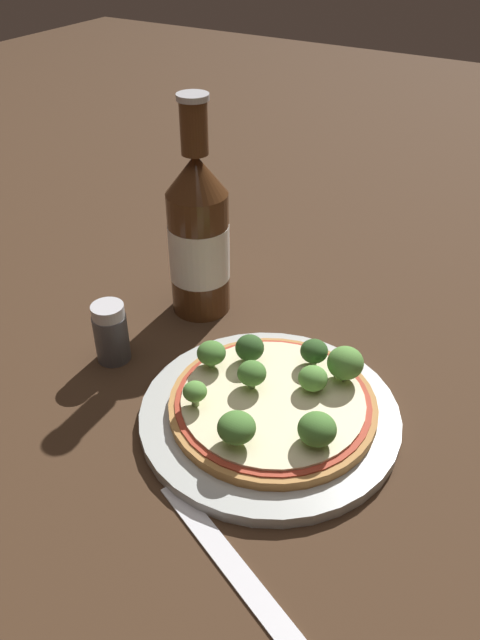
{
  "coord_description": "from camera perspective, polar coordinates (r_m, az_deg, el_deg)",
  "views": [
    {
      "loc": [
        -0.39,
        -0.21,
        0.42
      ],
      "look_at": [
        0.04,
        0.05,
        0.06
      ],
      "focal_mm": 35.0,
      "sensor_mm": 36.0,
      "label": 1
    }
  ],
  "objects": [
    {
      "name": "broccoli_floret_3",
      "position": [
        0.61,
        6.79,
        -2.87
      ],
      "size": [
        0.03,
        0.03,
        0.03
      ],
      "color": "#89A866",
      "rests_on": "pizza"
    },
    {
      "name": "ground_plane",
      "position": [
        0.61,
        2.23,
        -7.94
      ],
      "size": [
        3.0,
        3.0,
        0.0
      ],
      "primitive_type": "plane",
      "color": "#3D2819"
    },
    {
      "name": "broccoli_floret_4",
      "position": [
        0.57,
        -4.15,
        -6.57
      ],
      "size": [
        0.02,
        0.02,
        0.02
      ],
      "color": "#89A866",
      "rests_on": "pizza"
    },
    {
      "name": "broccoli_floret_1",
      "position": [
        0.59,
        6.68,
        -5.33
      ],
      "size": [
        0.03,
        0.03,
        0.02
      ],
      "color": "#89A866",
      "rests_on": "pizza"
    },
    {
      "name": "pepper_shaker",
      "position": [
        0.66,
        -11.72,
        -1.16
      ],
      "size": [
        0.04,
        0.04,
        0.07
      ],
      "color": "#4C4C51",
      "rests_on": "ground_plane"
    },
    {
      "name": "fork",
      "position": [
        0.5,
        -0.58,
        -21.65
      ],
      "size": [
        0.09,
        0.18,
        0.0
      ],
      "rotation": [
        0.0,
        0.0,
        1.16
      ],
      "color": "silver",
      "rests_on": "ground_plane"
    },
    {
      "name": "broccoli_floret_7",
      "position": [
        0.6,
        9.61,
        -3.9
      ],
      "size": [
        0.03,
        0.03,
        0.04
      ],
      "color": "#89A866",
      "rests_on": "pizza"
    },
    {
      "name": "broccoli_floret_5",
      "position": [
        0.61,
        -2.42,
        -2.84
      ],
      "size": [
        0.03,
        0.03,
        0.03
      ],
      "color": "#89A866",
      "rests_on": "pizza"
    },
    {
      "name": "broccoli_floret_6",
      "position": [
        0.58,
        1.09,
        -4.91
      ],
      "size": [
        0.03,
        0.03,
        0.03
      ],
      "color": "#89A866",
      "rests_on": "pizza"
    },
    {
      "name": "broccoli_floret_0",
      "position": [
        0.54,
        7.06,
        -9.88
      ],
      "size": [
        0.03,
        0.03,
        0.03
      ],
      "color": "#89A866",
      "rests_on": "pizza"
    },
    {
      "name": "broccoli_floret_8",
      "position": [
        0.61,
        0.89,
        -2.57
      ],
      "size": [
        0.03,
        0.03,
        0.03
      ],
      "color": "#89A866",
      "rests_on": "pizza"
    },
    {
      "name": "beer_bottle",
      "position": [
        0.7,
        -3.81,
        7.68
      ],
      "size": [
        0.07,
        0.07,
        0.25
      ],
      "color": "#472814",
      "rests_on": "ground_plane"
    },
    {
      "name": "plate",
      "position": [
        0.6,
        2.71,
        -8.66
      ],
      "size": [
        0.24,
        0.24,
        0.01
      ],
      "color": "#B2B7B2",
      "rests_on": "ground_plane"
    },
    {
      "name": "broccoli_floret_2",
      "position": [
        0.53,
        -0.32,
        -9.82
      ],
      "size": [
        0.03,
        0.03,
        0.03
      ],
      "color": "#89A866",
      "rests_on": "pizza"
    },
    {
      "name": "pizza",
      "position": [
        0.59,
        3.01,
        -7.62
      ],
      "size": [
        0.2,
        0.2,
        0.01
      ],
      "color": "#B77F42",
      "rests_on": "plate"
    }
  ]
}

